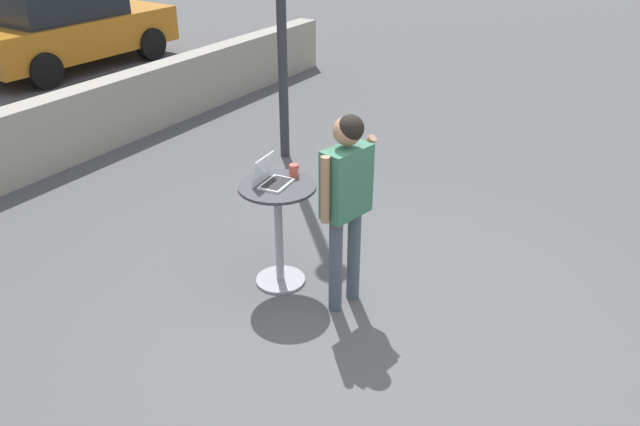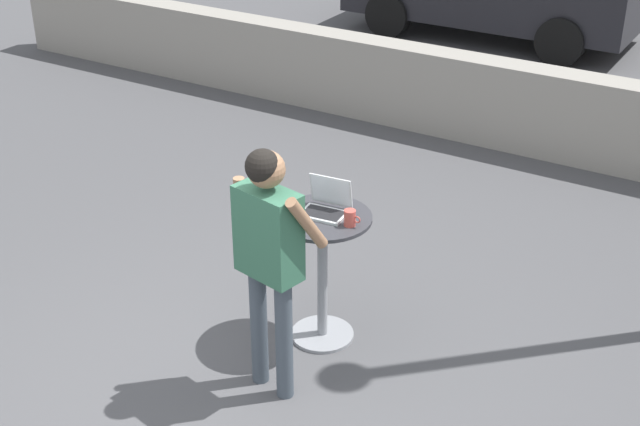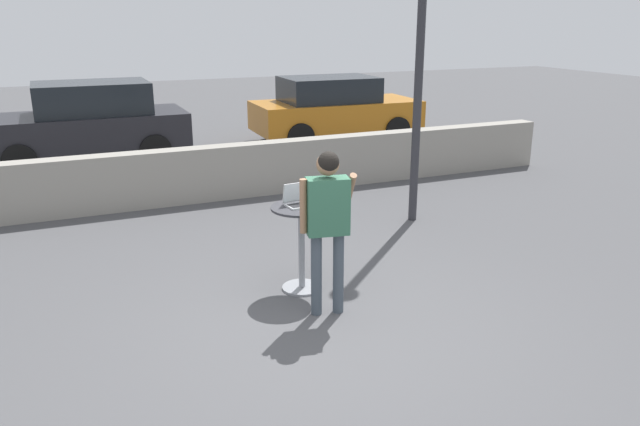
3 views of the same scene
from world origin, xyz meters
TOP-DOWN VIEW (x-y plane):
  - ground_plane at (0.00, 0.00)m, footprint 50.00×50.00m
  - pavement_kerb at (0.00, 4.92)m, footprint 13.31×0.35m
  - cafe_table at (0.17, 1.03)m, footprint 0.66×0.66m
  - laptop at (0.16, 1.08)m, footprint 0.32×0.28m
  - coffee_mug at (0.39, 1.00)m, footprint 0.12×0.08m
  - standing_person at (0.19, 0.37)m, footprint 0.59×0.34m
  - parked_car_near_street at (-1.50, 8.58)m, footprint 4.02×1.87m
  - parked_car_further_down at (4.09, 8.69)m, footprint 3.98×1.95m

SIDE VIEW (x-z plane):
  - ground_plane at x=0.00m, z-range 0.00..0.00m
  - pavement_kerb at x=0.00m, z-range 0.00..0.88m
  - cafe_table at x=0.17m, z-range 0.14..1.10m
  - parked_car_further_down at x=4.09m, z-range 0.01..1.54m
  - parked_car_near_street at x=-1.50m, z-range 0.00..1.64m
  - coffee_mug at x=0.39m, z-range 0.96..1.07m
  - laptop at x=0.16m, z-range 0.90..1.13m
  - standing_person at x=0.19m, z-range 0.23..1.92m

